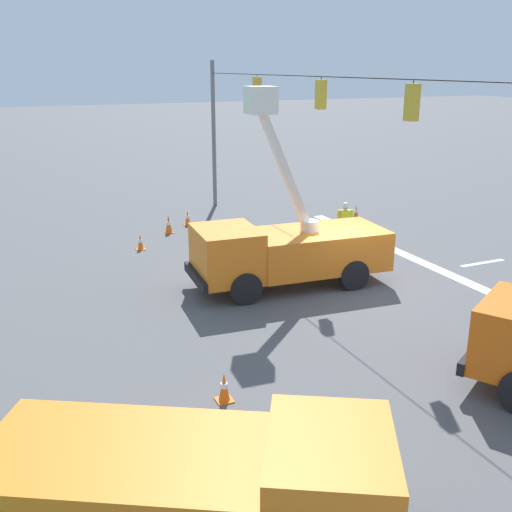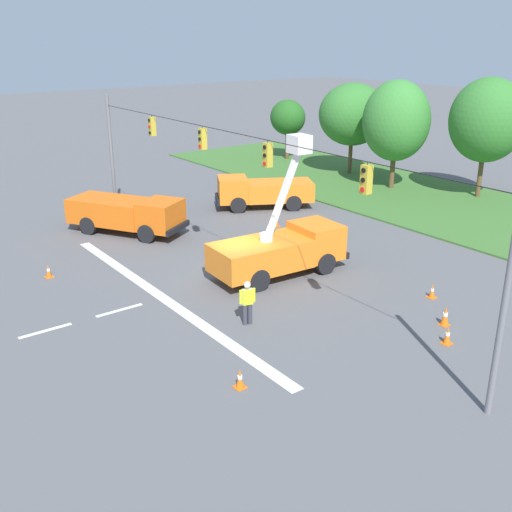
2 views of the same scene
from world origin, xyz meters
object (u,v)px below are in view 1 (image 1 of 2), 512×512
object	(u,v)px
traffic_cone_foreground_left	(356,212)
traffic_cone_mid_left	(169,224)
traffic_cone_foreground_right	(188,218)
road_worker	(345,221)
traffic_cone_lane_edge_a	(140,242)
traffic_cone_near_bucket	(224,388)
utility_truck_bucket_lift	(286,247)
utility_truck_support_near	(197,485)

from	to	relation	value
traffic_cone_foreground_left	traffic_cone_mid_left	bearing A→B (deg)	82.60
traffic_cone_foreground_left	traffic_cone_foreground_right	distance (m)	7.93
road_worker	traffic_cone_lane_edge_a	size ratio (longest dim) A/B	2.83
traffic_cone_foreground_right	traffic_cone_lane_edge_a	bearing A→B (deg)	135.34
traffic_cone_near_bucket	traffic_cone_lane_edge_a	xyz separation A→B (m)	(11.82, -0.96, -0.02)
road_worker	traffic_cone_mid_left	bearing A→B (deg)	52.62
traffic_cone_near_bucket	traffic_cone_lane_edge_a	bearing A→B (deg)	-4.66
utility_truck_bucket_lift	road_worker	distance (m)	5.35
utility_truck_bucket_lift	traffic_cone_near_bucket	bearing A→B (deg)	143.18
road_worker	traffic_cone_foreground_left	bearing A→B (deg)	-38.97
road_worker	traffic_cone_foreground_right	xyz separation A→B (m)	(5.57, 4.85, -0.67)
utility_truck_bucket_lift	traffic_cone_lane_edge_a	bearing A→B (deg)	30.33
utility_truck_bucket_lift	traffic_cone_lane_edge_a	size ratio (longest dim) A/B	10.56
traffic_cone_near_bucket	utility_truck_support_near	bearing A→B (deg)	153.87
utility_truck_bucket_lift	traffic_cone_mid_left	world-z (taller)	utility_truck_bucket_lift
traffic_cone_near_bucket	traffic_cone_lane_edge_a	distance (m)	11.86
traffic_cone_foreground_left	utility_truck_support_near	bearing A→B (deg)	140.81
utility_truck_support_near	traffic_cone_foreground_right	xyz separation A→B (m)	(18.42, -5.64, -0.78)
utility_truck_bucket_lift	road_worker	bearing A→B (deg)	-52.75
traffic_cone_foreground_right	traffic_cone_lane_edge_a	xyz separation A→B (m)	(-2.90, 2.86, -0.03)
utility_truck_bucket_lift	traffic_cone_foreground_left	distance (m)	9.76
utility_truck_bucket_lift	road_worker	world-z (taller)	utility_truck_bucket_lift
traffic_cone_foreground_left	traffic_cone_lane_edge_a	distance (m)	10.53
utility_truck_bucket_lift	traffic_cone_mid_left	distance (m)	8.08
utility_truck_bucket_lift	traffic_cone_foreground_left	bearing A→B (deg)	-46.50
traffic_cone_foreground_left	traffic_cone_mid_left	world-z (taller)	traffic_cone_mid_left
utility_truck_bucket_lift	utility_truck_support_near	size ratio (longest dim) A/B	1.02
utility_truck_support_near	traffic_cone_foreground_right	size ratio (longest dim) A/B	9.55
traffic_cone_near_bucket	road_worker	bearing A→B (deg)	-43.51
traffic_cone_mid_left	utility_truck_support_near	bearing A→B (deg)	165.59
traffic_cone_mid_left	traffic_cone_near_bucket	xyz separation A→B (m)	(-13.74, 2.66, -0.08)
road_worker	traffic_cone_mid_left	xyz separation A→B (m)	(4.59, 6.01, -0.61)
utility_truck_bucket_lift	utility_truck_support_near	world-z (taller)	utility_truck_bucket_lift
utility_truck_support_near	traffic_cone_foreground_left	world-z (taller)	utility_truck_support_near
road_worker	traffic_cone_lane_edge_a	distance (m)	8.19
road_worker	traffic_cone_foreground_right	distance (m)	7.42
traffic_cone_foreground_right	traffic_cone_near_bucket	xyz separation A→B (m)	(-14.71, 3.83, -0.01)
utility_truck_support_near	traffic_cone_mid_left	bearing A→B (deg)	-14.41
utility_truck_bucket_lift	traffic_cone_mid_left	xyz separation A→B (m)	(7.83, 1.76, -0.92)
utility_truck_support_near	traffic_cone_mid_left	distance (m)	18.02
traffic_cone_mid_left	traffic_cone_lane_edge_a	size ratio (longest dim) A/B	1.26
utility_truck_support_near	traffic_cone_lane_edge_a	size ratio (longest dim) A/B	10.36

